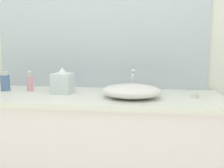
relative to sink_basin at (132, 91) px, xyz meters
name	(u,v)px	position (x,y,z in m)	size (l,w,h in m)	color
bathroom_wall_rear	(95,29)	(-0.30, 0.39, 0.40)	(6.00, 0.06, 2.60)	silver
vanity_counter	(94,155)	(-0.26, 0.06, -0.47)	(1.71, 0.58, 0.86)	white
wall_mirror_panel	(100,1)	(-0.26, 0.35, 0.60)	(1.59, 0.01, 1.30)	#B2BCC6
sink_basin	(132,91)	(0.00, 0.00, 0.00)	(0.38, 0.29, 0.09)	silver
faucet	(133,79)	(0.00, 0.16, 0.05)	(0.03, 0.12, 0.16)	silver
soap_dispenser	(30,83)	(-0.74, 0.14, 0.02)	(0.05, 0.05, 0.15)	pink
lotion_bottle	(5,82)	(-0.92, 0.13, 0.02)	(0.06, 0.06, 0.14)	#516F9D
tissue_box	(63,82)	(-0.48, 0.09, 0.03)	(0.14, 0.14, 0.18)	silver
candle_jar	(195,96)	(0.40, 0.05, -0.03)	(0.05, 0.05, 0.03)	silver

